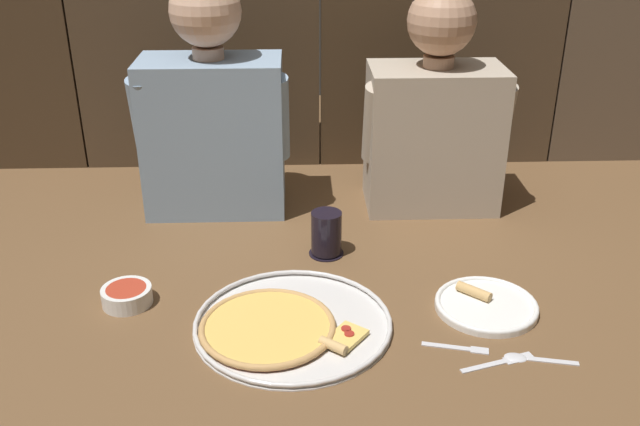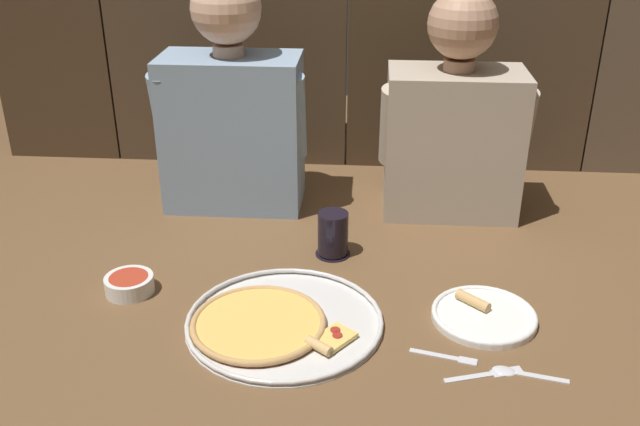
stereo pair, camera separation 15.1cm
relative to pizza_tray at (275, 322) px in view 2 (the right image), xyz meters
The scene contains 10 objects.
ground_plane 0.13m from the pizza_tray, 32.72° to the left, with size 3.20×3.20×0.00m, color brown.
pizza_tray is the anchor object (origin of this frame).
dinner_plate 0.43m from the pizza_tray, ahead, with size 0.22×0.22×0.03m.
drinking_glass 0.33m from the pizza_tray, 72.06° to the left, with size 0.09×0.09×0.11m.
dipping_bowl 0.35m from the pizza_tray, 162.60° to the left, with size 0.11×0.11×0.04m.
table_fork 0.35m from the pizza_tray, 12.96° to the right, with size 0.13×0.05×0.01m.
table_knife 0.43m from the pizza_tray, 17.38° to the right, with size 0.15×0.06×0.01m.
table_spoon 0.48m from the pizza_tray, 13.97° to the right, with size 0.14×0.05×0.01m.
diner_left 0.68m from the pizza_tray, 107.62° to the left, with size 0.40×0.20×0.63m.
diner_right 0.76m from the pizza_tray, 55.90° to the left, with size 0.39×0.21×0.60m.
Camera 2 is at (0.08, -1.26, 0.84)m, focal length 39.57 mm.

